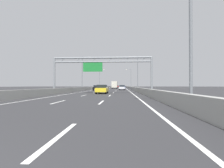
{
  "coord_description": "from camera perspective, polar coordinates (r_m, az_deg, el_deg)",
  "views": [
    {
      "loc": [
        3.51,
        -0.76,
        1.38
      ],
      "look_at": [
        -1.48,
        78.15,
        2.11
      ],
      "focal_mm": 26.18,
      "sensor_mm": 36.0,
      "label": 1
    }
  ],
  "objects": [
    {
      "name": "lane_dash_left_5",
      "position": [
        49.57,
        -2.53,
        -2.12
      ],
      "size": [
        0.16,
        3.0,
        0.01
      ],
      "primitive_type": "cube",
      "color": "white",
      "rests_on": "ground_plane"
    },
    {
      "name": "streetlamp_right_far",
      "position": [
        79.78,
        6.46,
        2.36
      ],
      "size": [
        2.58,
        0.28,
        9.5
      ],
      "color": "slate",
      "rests_on": "ground_plane"
    },
    {
      "name": "lane_dash_right_12",
      "position": [
        112.28,
        2.75,
        -1.23
      ],
      "size": [
        0.16,
        3.0,
        0.01
      ],
      "primitive_type": "cube",
      "color": "white",
      "rests_on": "ground_plane"
    },
    {
      "name": "lane_dash_right_8",
      "position": [
        76.29,
        2.33,
        -1.56
      ],
      "size": [
        0.16,
        3.0,
        0.01
      ],
      "primitive_type": "cube",
      "color": "white",
      "rests_on": "ground_plane"
    },
    {
      "name": "lane_dash_right_16",
      "position": [
        148.28,
        2.96,
        -1.06
      ],
      "size": [
        0.16,
        3.0,
        0.01
      ],
      "primitive_type": "cube",
      "color": "white",
      "rests_on": "ground_plane"
    },
    {
      "name": "lane_dash_right_11",
      "position": [
        103.29,
        2.67,
        -1.29
      ],
      "size": [
        0.16,
        3.0,
        0.01
      ],
      "primitive_type": "cube",
      "color": "white",
      "rests_on": "ground_plane"
    },
    {
      "name": "lane_dash_left_1",
      "position": [
        14.35,
        -18.21,
        -6.0
      ],
      "size": [
        0.16,
        3.0,
        0.01
      ],
      "primitive_type": "cube",
      "color": "white",
      "rests_on": "ground_plane"
    },
    {
      "name": "lane_dash_left_13",
      "position": [
        121.39,
        1.11,
        -1.18
      ],
      "size": [
        0.16,
        3.0,
        0.01
      ],
      "primitive_type": "cube",
      "color": "white",
      "rests_on": "ground_plane"
    },
    {
      "name": "lane_dash_right_10",
      "position": [
        94.29,
        2.58,
        -1.36
      ],
      "size": [
        0.16,
        3.0,
        0.01
      ],
      "primitive_type": "cube",
      "color": "white",
      "rests_on": "ground_plane"
    },
    {
      "name": "edge_line_right",
      "position": [
        88.79,
        4.74,
        -1.41
      ],
      "size": [
        0.16,
        176.0,
        0.01
      ],
      "primitive_type": "cube",
      "color": "white",
      "rests_on": "ground_plane"
    },
    {
      "name": "streetlamp_left_far",
      "position": [
        80.43,
        -4.23,
        2.34
      ],
      "size": [
        2.58,
        0.28,
        9.5
      ],
      "color": "slate",
      "rests_on": "ground_plane"
    },
    {
      "name": "lane_dash_left_12",
      "position": [
        112.4,
        0.91,
        -1.23
      ],
      "size": [
        0.16,
        3.0,
        0.01
      ],
      "primitive_type": "cube",
      "color": "white",
      "rests_on": "ground_plane"
    },
    {
      "name": "red_car",
      "position": [
        129.03,
        1.96,
        -0.8
      ],
      "size": [
        1.89,
        4.28,
        1.5
      ],
      "color": "red",
      "rests_on": "ground_plane"
    },
    {
      "name": "lane_dash_right_1",
      "position": [
        13.44,
        -3.73,
        -6.4
      ],
      "size": [
        0.16,
        3.0,
        0.01
      ],
      "primitive_type": "cube",
      "color": "white",
      "rests_on": "ground_plane"
    },
    {
      "name": "lane_dash_left_16",
      "position": [
        148.36,
        1.57,
        -1.06
      ],
      "size": [
        0.16,
        3.0,
        0.01
      ],
      "primitive_type": "cube",
      "color": "white",
      "rests_on": "ground_plane"
    },
    {
      "name": "lane_dash_left_4",
      "position": [
        40.64,
        -3.89,
        -2.47
      ],
      "size": [
        0.16,
        3.0,
        0.01
      ],
      "primitive_type": "cube",
      "color": "white",
      "rests_on": "ground_plane"
    },
    {
      "name": "streetlamp_right_near",
      "position": [
        11.7,
        24.65,
        19.6
      ],
      "size": [
        2.58,
        0.28,
        9.5
      ],
      "color": "slate",
      "rests_on": "ground_plane"
    },
    {
      "name": "lane_dash_right_7",
      "position": [
        67.3,
        2.16,
        -1.7
      ],
      "size": [
        0.16,
        3.0,
        0.01
      ],
      "primitive_type": "cube",
      "color": "white",
      "rests_on": "ground_plane"
    },
    {
      "name": "blue_car",
      "position": [
        60.04,
        3.66,
        -1.1
      ],
      "size": [
        1.86,
        4.59,
        1.53
      ],
      "color": "#2347AD",
      "rests_on": "ground_plane"
    },
    {
      "name": "sign_gantry",
      "position": [
        28.55,
        -3.91,
        6.51
      ],
      "size": [
        17.36,
        0.36,
        6.36
      ],
      "color": "gray",
      "rests_on": "ground_plane"
    },
    {
      "name": "lane_dash_right_17",
      "position": [
        157.28,
        3.0,
        -1.03
      ],
      "size": [
        0.16,
        3.0,
        0.01
      ],
      "primitive_type": "cube",
      "color": "white",
      "rests_on": "ground_plane"
    },
    {
      "name": "lane_dash_left_14",
      "position": [
        130.38,
        1.28,
        -1.13
      ],
      "size": [
        0.16,
        3.0,
        0.01
      ],
      "primitive_type": "cube",
      "color": "white",
      "rests_on": "ground_plane"
    },
    {
      "name": "silver_car",
      "position": [
        94.7,
        3.68,
        -0.91
      ],
      "size": [
        1.85,
        4.16,
        1.45
      ],
      "color": "#A8ADB2",
      "rests_on": "ground_plane"
    },
    {
      "name": "yellow_car",
      "position": [
        27.98,
        -3.48,
        -1.79
      ],
      "size": [
        1.81,
        4.3,
        1.51
      ],
      "color": "yellow",
      "rests_on": "ground_plane"
    },
    {
      "name": "lane_dash_left_7",
      "position": [
        67.49,
        -0.9,
        -1.7
      ],
      "size": [
        0.16,
        3.0,
        0.01
      ],
      "primitive_type": "cube",
      "color": "white",
      "rests_on": "ground_plane"
    },
    {
      "name": "lane_dash_right_15",
      "position": [
        139.28,
        2.92,
        -1.09
      ],
      "size": [
        0.16,
        3.0,
        0.01
      ],
      "primitive_type": "cube",
      "color": "white",
      "rests_on": "ground_plane"
    },
    {
      "name": "lane_dash_left_3",
      "position": [
        31.74,
        -6.02,
        -3.01
      ],
      "size": [
        0.16,
        3.0,
        0.01
      ],
      "primitive_type": "cube",
      "color": "white",
      "rests_on": "ground_plane"
    },
    {
      "name": "lane_dash_left_9",
      "position": [
        85.44,
        0.05,
        -1.45
      ],
      "size": [
        0.16,
        3.0,
        0.01
      ],
      "primitive_type": "cube",
      "color": "white",
      "rests_on": "ground_plane"
    },
    {
      "name": "lane_dash_right_5",
      "position": [
        49.31,
        1.63,
        -2.13
      ],
      "size": [
        0.16,
        3.0,
        0.01
      ],
      "primitive_type": "cube",
      "color": "white",
      "rests_on": "ground_plane"
    },
    {
      "name": "lane_dash_right_6",
      "position": [
        58.3,
        1.94,
        -1.88
      ],
      "size": [
        0.16,
        3.0,
        0.01
      ],
      "primitive_type": "cube",
      "color": "white",
      "rests_on": "ground_plane"
    },
    {
      "name": "lane_dash_left_6",
      "position": [
        58.52,
        -1.59,
        -1.87
      ],
      "size": [
        0.16,
        3.0,
        0.01
      ],
      "primitive_type": "cube",
      "color": "white",
      "rests_on": "ground_plane"
    },
    {
      "name": "lane_dash_left_8",
      "position": [
        76.46,
        -0.36,
        -1.56
      ],
      "size": [
        0.16,
        3.0,
        0.01
      ],
      "primitive_type": "cube",
      "color": "white",
      "rests_on": "ground_plane"
    },
    {
      "name": "ground_plane",
      "position": [
        100.83,
        1.62,
        -1.31
      ],
      "size": [
        260.0,
        260.0,
        0.0
      ],
      "primitive_type": "plane",
      "color": "#2D2D30"
    },
    {
      "name": "lane_dash_left_17",
      "position": [
        157.36,
        1.68,
        -1.03
      ],
      "size": [
        0.16,
        3.0,
        0.01
      ],
      "primitive_type": "cube",
      "color": "white",
      "rests_on": "ground_plane"
    },
    {
      "name": "lane_dash_left_11",
      "position": [
        103.41,
        0.67,
        -1.29
      ],
      "size": [
        0.16,
        3.0,
        0.01
      ],
      "primitive_type": "cube",
      "color": "white",
      "rests_on": "ground_plane"
    },
    {
      "name": "lane_dash_right_14",
      "position": [
        130.28,
        2.87,
        -1.13
      ],
      "size": [
        0.16,
        3.0,
        0.01
      ],
      "primitive_type": "cube",
      "color": "white",
      "rests_on": "ground_plane"
    },
    {
      "name": "lane_dash_right_4",
      "position": [
        40.32,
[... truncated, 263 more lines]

